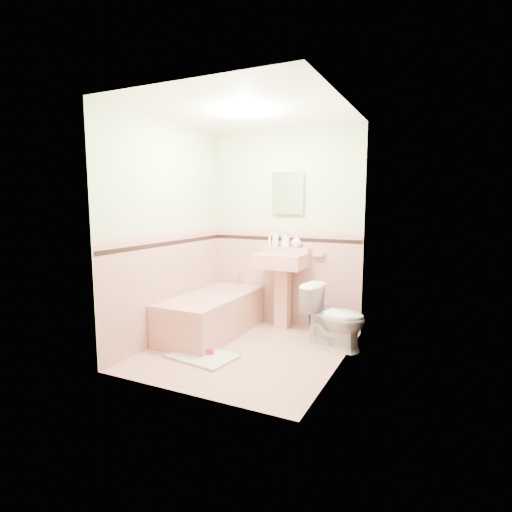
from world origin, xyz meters
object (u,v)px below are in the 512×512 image
at_px(bucket, 318,320).
at_px(toilet, 334,317).
at_px(soap_bottle_mid, 286,239).
at_px(soap_bottle_right, 296,241).
at_px(shoe, 206,351).
at_px(medicine_cabinet, 288,193).
at_px(sink, 281,292).
at_px(soap_bottle_left, 276,237).
at_px(bathtub, 212,316).

bearing_deg(bucket, toilet, -56.66).
bearing_deg(soap_bottle_mid, bucket, -5.41).
relative_size(soap_bottle_mid, toilet, 0.28).
relative_size(soap_bottle_right, shoe, 1.06).
relative_size(toilet, bucket, 2.62).
height_order(soap_bottle_mid, bucket, soap_bottle_mid).
bearing_deg(bucket, soap_bottle_mid, 174.59).
bearing_deg(soap_bottle_right, medicine_cabinet, 167.14).
relative_size(medicine_cabinet, bucket, 1.74).
bearing_deg(sink, bucket, 16.80).
height_order(medicine_cabinet, bucket, medicine_cabinet).
bearing_deg(soap_bottle_mid, soap_bottle_left, 180.00).
bearing_deg(shoe, sink, 50.47).
distance_m(sink, shoe, 1.30).
height_order(bathtub, soap_bottle_left, soap_bottle_left).
distance_m(medicine_cabinet, soap_bottle_left, 0.58).
relative_size(medicine_cabinet, soap_bottle_mid, 2.39).
height_order(medicine_cabinet, toilet, medicine_cabinet).
xyz_separation_m(bathtub, soap_bottle_mid, (0.67, 0.71, 0.90)).
xyz_separation_m(soap_bottle_left, bucket, (0.60, -0.04, -1.01)).
xyz_separation_m(bathtub, soap_bottle_right, (0.81, 0.71, 0.88)).
relative_size(sink, toilet, 1.39).
xyz_separation_m(medicine_cabinet, soap_bottle_mid, (-0.01, -0.03, -0.58)).
height_order(sink, shoe, sink).
bearing_deg(soap_bottle_mid, toilet, -34.41).
distance_m(soap_bottle_right, bucket, 1.03).
bearing_deg(soap_bottle_mid, bathtub, -133.41).
distance_m(sink, bucket, 0.59).
xyz_separation_m(soap_bottle_left, soap_bottle_right, (0.28, 0.00, -0.03)).
height_order(soap_bottle_left, toilet, soap_bottle_left).
distance_m(soap_bottle_left, shoe, 1.75).
bearing_deg(soap_bottle_right, bathtub, -138.81).
distance_m(medicine_cabinet, toilet, 1.66).
distance_m(medicine_cabinet, bucket, 1.63).
xyz_separation_m(sink, soap_bottle_right, (0.13, 0.18, 0.63)).
bearing_deg(sink, bathtub, -142.07).
relative_size(sink, bucket, 3.63).
xyz_separation_m(bathtub, soap_bottle_left, (0.53, 0.71, 0.92)).
distance_m(sink, toilet, 0.87).
relative_size(soap_bottle_mid, soap_bottle_right, 1.19).
relative_size(soap_bottle_left, toilet, 0.33).
distance_m(medicine_cabinet, shoe, 2.18).
distance_m(bathtub, medicine_cabinet, 1.78).
distance_m(medicine_cabinet, soap_bottle_right, 0.61).
distance_m(soap_bottle_left, toilet, 1.33).
xyz_separation_m(sink, medicine_cabinet, (0.00, 0.21, 1.22)).
xyz_separation_m(medicine_cabinet, toilet, (0.78, -0.57, -1.35)).
distance_m(sink, soap_bottle_right, 0.67).
xyz_separation_m(soap_bottle_right, toilet, (0.65, -0.54, -0.76)).
bearing_deg(bathtub, soap_bottle_mid, 46.59).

